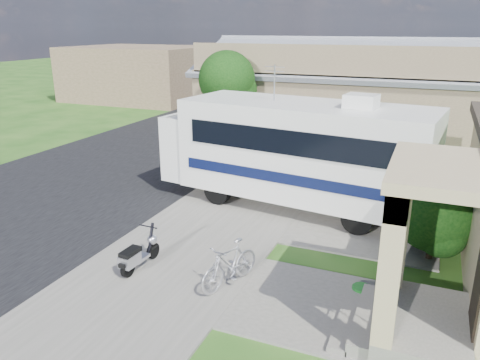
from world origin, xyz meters
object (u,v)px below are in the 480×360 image
at_px(motorhome, 295,149).
at_px(shrub, 438,208).
at_px(van, 262,99).
at_px(scooter, 138,255).
at_px(garden_hose, 361,292).
at_px(bicycle, 230,266).
at_px(pickup_truck, 216,118).

height_order(motorhome, shrub, motorhome).
bearing_deg(van, scooter, -73.09).
bearing_deg(shrub, garden_hose, -120.01).
relative_size(bicycle, van, 0.29).
bearing_deg(van, pickup_truck, -85.38).
height_order(motorhome, pickup_truck, motorhome).
height_order(motorhome, garden_hose, motorhome).
height_order(shrub, van, shrub).
bearing_deg(shrub, motorhome, 152.26).
relative_size(shrub, pickup_truck, 0.46).
xyz_separation_m(bicycle, pickup_truck, (-6.96, 13.99, 0.29)).
xyz_separation_m(shrub, scooter, (-6.40, -3.30, -0.93)).
xyz_separation_m(scooter, garden_hose, (5.04, 0.95, -0.34)).
distance_m(bicycle, garden_hose, 2.89).
distance_m(van, garden_hose, 22.60).
xyz_separation_m(motorhome, shrub, (4.24, -2.23, -0.51)).
bearing_deg(scooter, van, 104.90).
height_order(scooter, garden_hose, scooter).
height_order(van, garden_hose, van).
relative_size(shrub, bicycle, 1.55).
relative_size(shrub, garden_hose, 6.56).
height_order(pickup_truck, garden_hose, pickup_truck).
bearing_deg(garden_hose, bicycle, -164.28).
relative_size(motorhome, van, 1.51).
relative_size(bicycle, garden_hose, 4.23).
height_order(scooter, pickup_truck, pickup_truck).
relative_size(pickup_truck, garden_hose, 14.40).
distance_m(scooter, van, 21.85).
bearing_deg(motorhome, scooter, -103.69).
bearing_deg(scooter, bicycle, 6.85).
bearing_deg(pickup_truck, garden_hose, 138.29).
bearing_deg(motorhome, garden_hose, -50.24).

